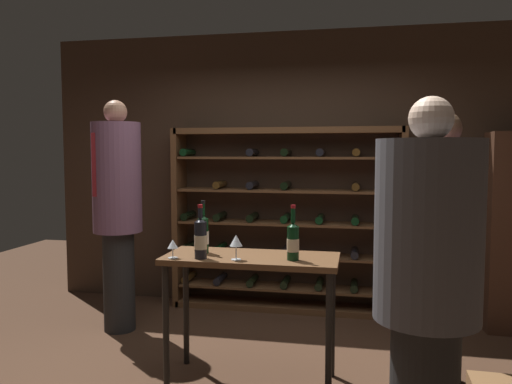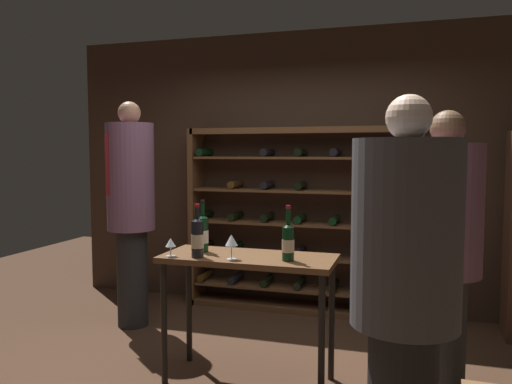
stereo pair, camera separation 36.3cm
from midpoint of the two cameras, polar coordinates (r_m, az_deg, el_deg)
The scene contains 13 objects.
ground_plane at distance 3.78m, azimuth -3.66°, elevation -20.69°, with size 9.79×9.79×0.00m, color #472D1E.
back_wall at distance 5.28m, azimuth 1.64°, elevation 2.44°, with size 5.10×0.10×2.84m, color #3D2B1E.
wine_rack at distance 5.11m, azimuth 1.44°, elevation -3.28°, with size 2.33×0.32×1.85m.
tasting_table at distance 3.53m, azimuth -3.53°, elevation -9.06°, with size 1.20×0.51×0.90m.
person_guest_blue_shirt at distance 2.53m, azimuth 14.84°, elevation -8.97°, with size 0.50×0.50×1.87m.
person_bystander_dark_jacket at distance 3.63m, azimuth 17.52°, elevation -4.87°, with size 0.48×0.48×1.88m.
person_host_in_suit at distance 4.72m, azimuth -17.50°, elevation -1.28°, with size 0.43×0.43×2.06m.
display_cabinet at distance 4.99m, azimuth 25.08°, elevation -4.16°, with size 0.44×0.36×1.79m, color #4C2D1E.
wine_bottle_gold_foil at distance 3.63m, azimuth -8.85°, elevation -4.69°, with size 0.08×0.08×0.37m.
wine_bottle_black_capsule at distance 3.34m, azimuth 1.09°, elevation -5.56°, with size 0.08×0.08×0.37m.
wine_bottle_red_label at distance 3.43m, azimuth -9.30°, elevation -5.19°, with size 0.09×0.09×0.36m.
wine_glass_stemmed_left at distance 3.48m, azimuth -12.34°, elevation -5.89°, with size 0.07×0.07×0.13m.
wine_glass_stemmed_center at distance 3.36m, azimuth -5.37°, elevation -5.61°, with size 0.08×0.08×0.17m.
Camera 1 is at (0.72, -3.35, 1.61)m, focal length 35.51 mm.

